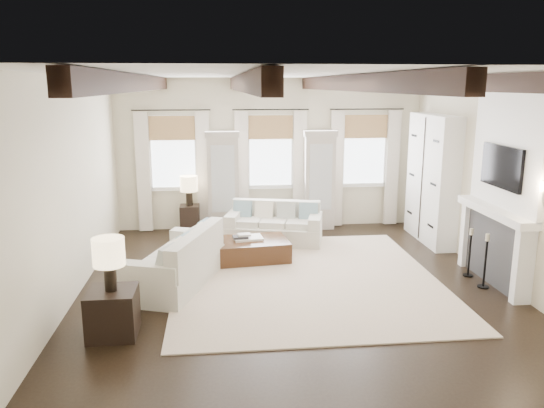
{
  "coord_description": "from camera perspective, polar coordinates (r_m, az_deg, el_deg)",
  "views": [
    {
      "loc": [
        -1.16,
        -7.5,
        3.06
      ],
      "look_at": [
        -0.26,
        0.91,
        1.15
      ],
      "focal_mm": 35.0,
      "sensor_mm": 36.0,
      "label": 1
    }
  ],
  "objects": [
    {
      "name": "ground",
      "position": [
        8.18,
        2.55,
        -9.25
      ],
      "size": [
        7.5,
        7.5,
        0.0
      ],
      "primitive_type": "plane",
      "color": "black",
      "rests_on": "ground"
    },
    {
      "name": "sofa_left",
      "position": [
        8.38,
        -9.88,
        -6.27
      ],
      "size": [
        1.54,
        2.22,
        0.87
      ],
      "color": "beige",
      "rests_on": "ground"
    },
    {
      "name": "area_rug",
      "position": [
        8.63,
        3.65,
        -7.99
      ],
      "size": [
        4.16,
        4.57,
        0.02
      ],
      "primitive_type": "cube",
      "color": "beige",
      "rests_on": "ground"
    },
    {
      "name": "side_table_front",
      "position": [
        6.99,
        -16.75,
        -11.13
      ],
      "size": [
        0.59,
        0.59,
        0.59
      ],
      "primitive_type": "cube",
      "color": "black",
      "rests_on": "ground"
    },
    {
      "name": "lamp_back",
      "position": [
        11.07,
        -8.93,
        1.98
      ],
      "size": [
        0.36,
        0.36,
        0.62
      ],
      "color": "black",
      "rests_on": "side_table_back"
    },
    {
      "name": "tray",
      "position": [
        9.47,
        -2.59,
        -3.65
      ],
      "size": [
        0.54,
        0.43,
        0.04
      ],
      "primitive_type": "cube",
      "rotation": [
        0.0,
        0.0,
        0.11
      ],
      "color": "white",
      "rests_on": "ottoman"
    },
    {
      "name": "candlestick_near",
      "position": [
        8.78,
        21.94,
        -6.16
      ],
      "size": [
        0.17,
        0.17,
        0.86
      ],
      "color": "black",
      "rests_on": "ground"
    },
    {
      "name": "sofa_back",
      "position": [
        10.5,
        0.26,
        -2.41
      ],
      "size": [
        2.0,
        1.28,
        0.79
      ],
      "color": "beige",
      "rests_on": "ground"
    },
    {
      "name": "candlestick_far",
      "position": [
        9.22,
        20.47,
        -5.31
      ],
      "size": [
        0.16,
        0.16,
        0.8
      ],
      "color": "black",
      "rests_on": "ground"
    },
    {
      "name": "book_lower",
      "position": [
        9.39,
        -3.41,
        -3.56
      ],
      "size": [
        0.28,
        0.23,
        0.04
      ],
      "primitive_type": "cube",
      "rotation": [
        0.0,
        0.0,
        0.11
      ],
      "color": "#262628",
      "rests_on": "tray"
    },
    {
      "name": "ottoman",
      "position": [
        9.47,
        -2.63,
        -4.96
      ],
      "size": [
        1.5,
        1.03,
        0.37
      ],
      "primitive_type": "cube",
      "rotation": [
        0.0,
        0.0,
        0.11
      ],
      "color": "black",
      "rests_on": "ground"
    },
    {
      "name": "book_upper",
      "position": [
        9.4,
        -3.0,
        -3.31
      ],
      "size": [
        0.24,
        0.19,
        0.03
      ],
      "primitive_type": "cube",
      "rotation": [
        0.0,
        0.0,
        0.11
      ],
      "color": "beige",
      "rests_on": "book_lower"
    },
    {
      "name": "side_table_back",
      "position": [
        11.22,
        -8.81,
        -1.65
      ],
      "size": [
        0.4,
        0.4,
        0.6
      ],
      "primitive_type": "cube",
      "color": "black",
      "rests_on": "ground"
    },
    {
      "name": "room_shell",
      "position": [
        8.68,
        6.69,
        4.9
      ],
      "size": [
        6.54,
        7.54,
        3.22
      ],
      "color": "beige",
      "rests_on": "ground"
    },
    {
      "name": "lamp_front",
      "position": [
        6.73,
        -17.16,
        -5.27
      ],
      "size": [
        0.39,
        0.39,
        0.67
      ],
      "color": "black",
      "rests_on": "side_table_front"
    }
  ]
}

